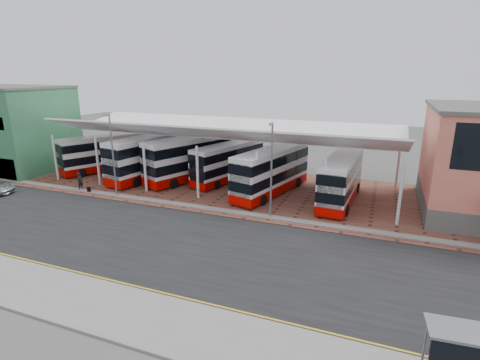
# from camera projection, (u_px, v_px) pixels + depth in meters

# --- Properties ---
(ground) EXTENTS (140.00, 140.00, 0.00)m
(ground) POSITION_uv_depth(u_px,v_px,m) (218.00, 244.00, 26.86)
(ground) COLOR #4A4C47
(road) EXTENTS (120.00, 14.00, 0.02)m
(road) POSITION_uv_depth(u_px,v_px,m) (212.00, 250.00, 25.96)
(road) COLOR black
(road) RESTS_ON ground
(forecourt) EXTENTS (72.00, 16.00, 0.06)m
(forecourt) POSITION_uv_depth(u_px,v_px,m) (290.00, 194.00, 37.77)
(forecourt) COLOR brown
(forecourt) RESTS_ON ground
(sidewalk) EXTENTS (120.00, 4.00, 0.14)m
(sidewalk) POSITION_uv_depth(u_px,v_px,m) (143.00, 317.00, 18.79)
(sidewalk) COLOR slate
(sidewalk) RESTS_ON ground
(north_kerb) EXTENTS (120.00, 0.80, 0.14)m
(north_kerb) POSITION_uv_depth(u_px,v_px,m) (248.00, 214.00, 32.38)
(north_kerb) COLOR slate
(north_kerb) RESTS_ON ground
(yellow_line_near) EXTENTS (120.00, 0.12, 0.01)m
(yellow_line_near) POSITION_uv_depth(u_px,v_px,m) (165.00, 297.00, 20.59)
(yellow_line_near) COLOR gold
(yellow_line_near) RESTS_ON road
(yellow_line_far) EXTENTS (120.00, 0.12, 0.01)m
(yellow_line_far) POSITION_uv_depth(u_px,v_px,m) (168.00, 294.00, 20.86)
(yellow_line_far) COLOR gold
(yellow_line_far) RESTS_ON road
(canopy) EXTENTS (37.00, 11.63, 7.07)m
(canopy) POSITION_uv_depth(u_px,v_px,m) (220.00, 131.00, 39.79)
(canopy) COLOR silver
(canopy) RESTS_ON ground
(shop_green) EXTENTS (6.40, 10.20, 10.22)m
(shop_green) POSITION_uv_depth(u_px,v_px,m) (32.00, 129.00, 45.72)
(shop_green) COLOR #34734B
(shop_green) RESTS_ON ground
(lamp_west) EXTENTS (0.16, 0.90, 8.07)m
(lamp_west) POSITION_uv_depth(u_px,v_px,m) (113.00, 153.00, 36.14)
(lamp_west) COLOR slate
(lamp_west) RESTS_ON ground
(lamp_east) EXTENTS (0.16, 0.90, 8.07)m
(lamp_east) POSITION_uv_depth(u_px,v_px,m) (271.00, 168.00, 30.55)
(lamp_east) COLOR slate
(lamp_east) RESTS_ON ground
(bus_0) EXTENTS (6.98, 10.55, 4.37)m
(bus_0) POSITION_uv_depth(u_px,v_px,m) (105.00, 153.00, 46.11)
(bus_0) COLOR white
(bus_0) RESTS_ON forecourt
(bus_1) EXTENTS (4.92, 12.10, 4.86)m
(bus_1) POSITION_uv_depth(u_px,v_px,m) (152.00, 157.00, 43.06)
(bus_1) COLOR white
(bus_1) RESTS_ON forecourt
(bus_2) EXTENTS (6.98, 12.00, 4.88)m
(bus_2) POSITION_uv_depth(u_px,v_px,m) (192.00, 158.00, 42.34)
(bus_2) COLOR white
(bus_2) RESTS_ON forecourt
(bus_3) EXTENTS (5.17, 10.40, 4.19)m
(bus_3) POSITION_uv_depth(u_px,v_px,m) (228.00, 162.00, 41.83)
(bus_3) COLOR white
(bus_3) RESTS_ON forecourt
(bus_4) EXTENTS (5.17, 11.33, 4.55)m
(bus_4) POSITION_uv_depth(u_px,v_px,m) (272.00, 172.00, 37.36)
(bus_4) COLOR white
(bus_4) RESTS_ON forecourt
(bus_5) EXTENTS (3.06, 10.62, 4.33)m
(bus_5) POSITION_uv_depth(u_px,v_px,m) (341.00, 179.00, 35.04)
(bus_5) COLOR white
(bus_5) RESTS_ON forecourt
(pedestrian) EXTENTS (0.47, 0.70, 1.87)m
(pedestrian) POSITION_uv_depth(u_px,v_px,m) (80.00, 181.00, 38.78)
(pedestrian) COLOR black
(pedestrian) RESTS_ON forecourt
(suitcase) EXTENTS (0.32, 0.23, 0.54)m
(suitcase) POSITION_uv_depth(u_px,v_px,m) (89.00, 190.00, 38.15)
(suitcase) COLOR black
(suitcase) RESTS_ON forecourt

